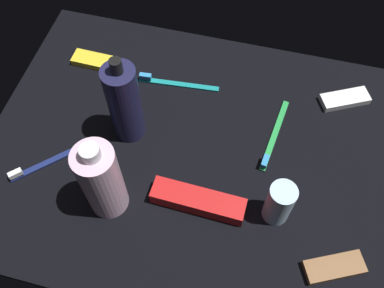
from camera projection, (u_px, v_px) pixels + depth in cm
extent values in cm
cube|color=black|center=(192.00, 153.00, 86.92)|extent=(84.00, 64.00, 1.20)
cylinder|color=#1E1E41|center=(125.00, 104.00, 81.14)|extent=(6.38, 6.38, 18.50)
cylinder|color=black|center=(116.00, 66.00, 71.99)|extent=(2.20, 2.20, 2.80)
cylinder|color=silver|center=(102.00, 181.00, 73.38)|extent=(7.19, 7.19, 17.42)
cylinder|color=silver|center=(90.00, 153.00, 64.96)|extent=(3.20, 3.20, 2.20)
cylinder|color=silver|center=(279.00, 203.00, 75.31)|extent=(4.87, 4.87, 9.92)
cube|color=green|center=(275.00, 134.00, 88.02)|extent=(3.57, 18.00, 0.90)
cube|color=#338CCC|center=(265.00, 161.00, 83.55)|extent=(1.43, 2.72, 1.20)
cube|color=teal|center=(179.00, 84.00, 94.80)|extent=(18.04, 2.71, 0.90)
cube|color=#338CCC|center=(145.00, 76.00, 94.53)|extent=(2.68, 1.31, 1.20)
cube|color=navy|center=(54.00, 159.00, 85.00)|extent=(13.68, 13.47, 0.90)
cube|color=white|center=(15.00, 174.00, 82.16)|extent=(2.63, 2.61, 1.20)
cube|color=red|center=(198.00, 201.00, 79.15)|extent=(17.73, 4.93, 3.20)
cube|color=brown|center=(334.00, 267.00, 73.72)|extent=(11.11, 8.09, 1.50)
cube|color=white|center=(345.00, 99.00, 92.26)|extent=(11.08, 8.27, 1.50)
cube|color=yellow|center=(95.00, 61.00, 97.82)|extent=(10.49, 4.24, 1.50)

